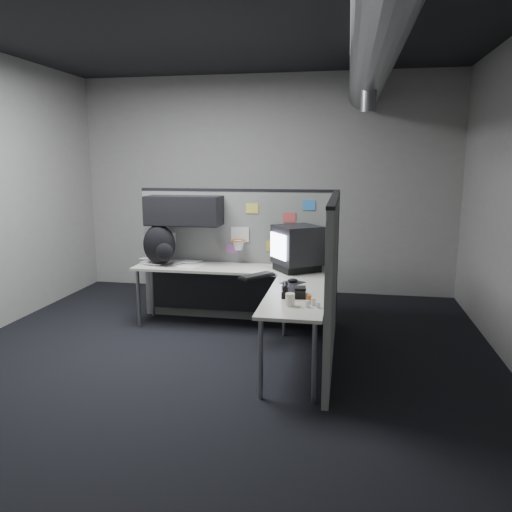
% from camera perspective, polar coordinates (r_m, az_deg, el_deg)
% --- Properties ---
extents(room, '(5.62, 5.62, 3.22)m').
position_cam_1_polar(room, '(4.66, 2.21, 12.48)').
color(room, black).
rests_on(room, ground).
extents(partition_back, '(2.44, 0.42, 1.63)m').
position_cam_1_polar(partition_back, '(6.10, -3.76, 1.71)').
color(partition_back, slate).
rests_on(partition_back, ground).
extents(partition_right, '(0.07, 2.23, 1.63)m').
position_cam_1_polar(partition_right, '(4.96, 8.69, -2.61)').
color(partition_right, slate).
rests_on(partition_right, ground).
extents(desk, '(2.31, 2.11, 0.73)m').
position_cam_1_polar(desk, '(5.58, -1.05, -3.14)').
color(desk, beige).
rests_on(desk, ground).
extents(monitor, '(0.63, 0.63, 0.52)m').
position_cam_1_polar(monitor, '(5.65, 4.70, 0.96)').
color(monitor, black).
rests_on(monitor, desk).
extents(keyboard, '(0.37, 0.42, 0.04)m').
position_cam_1_polar(keyboard, '(5.34, 0.10, -2.30)').
color(keyboard, black).
rests_on(keyboard, desk).
extents(mouse, '(0.27, 0.28, 0.05)m').
position_cam_1_polar(mouse, '(5.12, 4.21, -2.91)').
color(mouse, black).
rests_on(mouse, desk).
extents(phone, '(0.25, 0.27, 0.11)m').
position_cam_1_polar(phone, '(4.64, 4.22, -4.05)').
color(phone, black).
rests_on(phone, desk).
extents(bottles, '(0.14, 0.15, 0.08)m').
position_cam_1_polar(bottles, '(4.34, 6.35, -5.27)').
color(bottles, silver).
rests_on(bottles, desk).
extents(cup, '(0.09, 0.09, 0.11)m').
position_cam_1_polar(cup, '(4.32, 3.92, -5.00)').
color(cup, silver).
rests_on(cup, desk).
extents(papers, '(0.91, 0.71, 0.02)m').
position_cam_1_polar(papers, '(6.26, -9.66, -0.58)').
color(papers, white).
rests_on(papers, desk).
extents(backpack, '(0.47, 0.42, 0.48)m').
position_cam_1_polar(backpack, '(6.07, -10.94, 1.19)').
color(backpack, black).
rests_on(backpack, desk).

